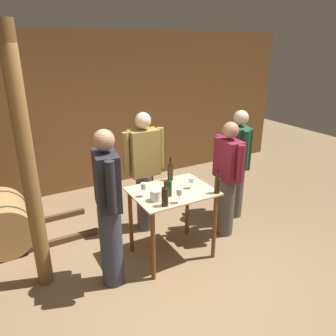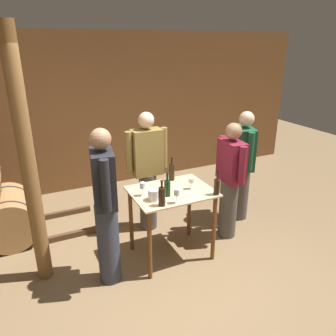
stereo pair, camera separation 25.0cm
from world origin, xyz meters
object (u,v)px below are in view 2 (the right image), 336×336
(wine_glass_near_left, at_px, (142,186))
(person_host, at_px, (230,179))
(wine_bottle_right, at_px, (217,186))
(person_visitor_with_scarf, at_px, (147,170))
(person_visitor_bearded, at_px, (243,164))
(wine_bottle_left, at_px, (167,188))
(wine_glass_near_right, at_px, (191,181))
(person_visitor_near_door, at_px, (106,206))
(wooden_post, at_px, (28,165))
(wine_glass_near_center, at_px, (177,193))
(ice_bucket, at_px, (154,195))
(wine_bottle_center, at_px, (172,172))
(wine_bottle_far_left, at_px, (162,196))

(wine_glass_near_left, bearing_deg, person_host, 2.18)
(wine_bottle_right, distance_m, wine_glass_near_left, 0.84)
(person_visitor_with_scarf, xyz_separation_m, person_visitor_bearded, (1.35, -0.33, -0.03))
(wine_bottle_left, bearing_deg, person_host, 9.96)
(wine_glass_near_right, bearing_deg, person_visitor_near_door, -175.97)
(person_visitor_with_scarf, bearing_deg, wooden_post, -161.91)
(wine_bottle_left, distance_m, person_visitor_bearded, 1.53)
(wine_glass_near_right, xyz_separation_m, person_visitor_near_door, (-1.05, -0.07, -0.05))
(wine_glass_near_center, relative_size, wine_glass_near_right, 1.21)
(wine_glass_near_left, bearing_deg, person_visitor_with_scarf, 64.23)
(wine_bottle_right, distance_m, person_host, 0.62)
(wine_bottle_right, height_order, wine_glass_near_left, wine_bottle_right)
(wine_bottle_right, xyz_separation_m, ice_bucket, (-0.70, 0.18, -0.04))
(ice_bucket, distance_m, person_visitor_bearded, 1.71)
(ice_bucket, bearing_deg, wine_bottle_center, 44.79)
(wine_glass_near_right, bearing_deg, wine_glass_near_left, 172.43)
(wine_bottle_left, bearing_deg, ice_bucket, -169.87)
(person_host, bearing_deg, wine_glass_near_center, -158.75)
(wine_bottle_center, bearing_deg, person_host, -16.10)
(wine_bottle_right, bearing_deg, person_visitor_near_door, 171.61)
(wine_bottle_left, height_order, person_visitor_with_scarf, person_visitor_with_scarf)
(person_visitor_near_door, bearing_deg, ice_bucket, -0.72)
(wine_bottle_left, height_order, wine_bottle_center, wine_bottle_center)
(wine_glass_near_center, bearing_deg, ice_bucket, 138.49)
(wine_glass_near_right, height_order, person_visitor_bearded, person_visitor_bearded)
(wine_bottle_center, bearing_deg, wine_glass_near_right, -75.06)
(wine_bottle_right, distance_m, person_visitor_with_scarf, 1.13)
(wine_glass_near_center, height_order, wine_glass_near_right, wine_glass_near_center)
(wine_glass_near_left, distance_m, wine_glass_near_right, 0.59)
(wine_glass_near_center, distance_m, wine_glass_near_right, 0.41)
(ice_bucket, relative_size, person_host, 0.08)
(wine_bottle_right, xyz_separation_m, person_visitor_bearded, (0.92, 0.71, -0.12))
(wine_bottle_right, height_order, person_host, person_host)
(wine_bottle_center, bearing_deg, wine_bottle_right, -64.99)
(wine_bottle_left, distance_m, wine_bottle_center, 0.46)
(wine_bottle_far_left, relative_size, wine_bottle_right, 1.01)
(wine_bottle_far_left, height_order, person_visitor_bearded, person_visitor_bearded)
(wine_bottle_center, distance_m, person_host, 0.79)
(wooden_post, xyz_separation_m, person_visitor_bearded, (2.82, 0.15, -0.49))
(wine_bottle_left, xyz_separation_m, wine_glass_near_center, (0.02, -0.20, 0.02))
(wine_bottle_right, bearing_deg, person_visitor_bearded, 37.78)
(person_visitor_with_scarf, distance_m, person_visitor_bearded, 1.39)
(wine_bottle_left, height_order, wine_glass_near_center, wine_bottle_left)
(wine_bottle_left, xyz_separation_m, wine_bottle_right, (0.52, -0.21, 0.00))
(wine_bottle_center, height_order, person_visitor_bearded, person_visitor_bearded)
(person_visitor_near_door, bearing_deg, wine_bottle_far_left, -16.19)
(wine_bottle_left, xyz_separation_m, wine_glass_near_right, (0.33, 0.05, 0.00))
(wine_glass_near_left, relative_size, wine_glass_near_center, 0.97)
(wooden_post, xyz_separation_m, person_visitor_near_door, (0.66, -0.38, -0.42))
(wine_bottle_far_left, distance_m, wine_bottle_center, 0.70)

